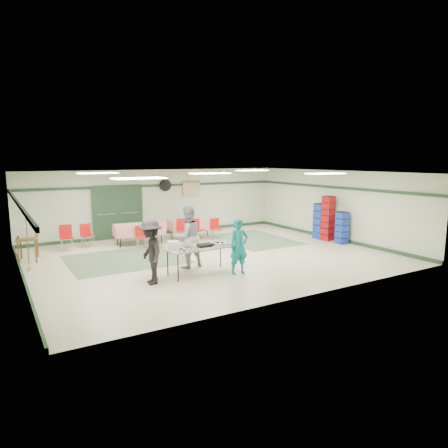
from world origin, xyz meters
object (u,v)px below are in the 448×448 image
volunteer_grey (188,237)px  volunteer_dark (151,252)px  chair_a (197,228)px  printer_table (27,240)px  chair_c (215,227)px  crate_stack_red (328,218)px  serving_table (201,248)px  volunteer_teal (239,247)px  chair_d (141,234)px  crate_stack_blue_b (342,228)px  broom (28,244)px  chair_b (183,228)px  chair_loose_b (66,235)px  office_printer (26,231)px  dining_table_a (193,224)px  dining_table_b (139,229)px  chair_loose_a (86,233)px  crate_stack_blue_a (321,221)px

volunteer_grey → volunteer_dark: size_ratio=1.09×
chair_a → printer_table: chair_a is taller
chair_c → crate_stack_red: (3.62, -2.45, 0.37)m
serving_table → volunteer_dark: (-1.49, -0.17, 0.11)m
printer_table → volunteer_grey: bearing=-30.5°
volunteer_teal → chair_d: volunteer_teal is taller
chair_d → crate_stack_blue_b: (6.65, -3.18, 0.12)m
crate_stack_blue_b → broom: size_ratio=0.82×
serving_table → chair_b: bearing=69.9°
chair_loose_b → office_printer: office_printer is taller
chair_b → chair_c: chair_b is taller
volunteer_dark → printer_table: (-2.47, 4.18, -0.18)m
volunteer_grey → dining_table_a: (2.04, 3.82, -0.34)m
chair_d → crate_stack_blue_b: bearing=-17.8°
volunteer_teal → dining_table_b: bearing=105.7°
volunteer_grey → crate_stack_blue_b: bearing=176.3°
chair_loose_a → office_printer: office_printer is taller
serving_table → volunteer_teal: size_ratio=1.29×
crate_stack_blue_a → chair_loose_a: bearing=159.4°
chair_b → crate_stack_blue_a: size_ratio=0.65×
volunteer_teal → chair_loose_b: size_ratio=1.71×
chair_b → crate_stack_blue_a: bearing=-12.1°
chair_c → chair_d: (-3.03, -0.00, -0.02)m
serving_table → crate_stack_blue_b: 6.40m
volunteer_dark → dining_table_a: bearing=149.8°
chair_c → chair_loose_a: size_ratio=0.97×
volunteer_grey → printer_table: bearing=-43.7°
crate_stack_red → crate_stack_blue_b: size_ratio=1.44×
dining_table_a → crate_stack_blue_a: 5.07m
crate_stack_blue_b → dining_table_a: bearing=139.0°
chair_loose_b → printer_table: bearing=-144.3°
serving_table → volunteer_grey: (-0.02, 0.77, 0.19)m
office_printer → chair_loose_b: bearing=36.0°
volunteer_teal → chair_c: 4.93m
chair_d → crate_stack_blue_b: crate_stack_blue_b is taller
dining_table_b → crate_stack_blue_a: 7.04m
chair_loose_b → broom: broom is taller
chair_a → volunteer_dark: bearing=-146.4°
chair_c → crate_stack_blue_b: (3.62, -3.19, 0.10)m
dining_table_a → volunteer_grey: bearing=-113.7°
chair_a → chair_loose_a: (-3.90, 1.05, -0.01)m
volunteer_grey → crate_stack_red: volunteer_grey is taller
volunteer_grey → volunteer_dark: (-1.47, -0.94, -0.08)m
chair_b → crate_stack_blue_b: bearing=-22.1°
volunteer_teal → crate_stack_red: (5.45, 2.12, 0.10)m
chair_loose_a → dining_table_a: bearing=-16.7°
volunteer_teal → chair_a: 4.70m
volunteer_teal → dining_table_a: bearing=81.6°
volunteer_teal → office_printer: (-4.85, 4.65, 0.15)m
chair_c → crate_stack_blue_a: bearing=-21.4°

